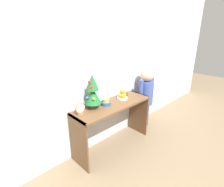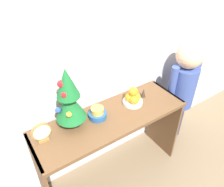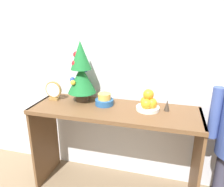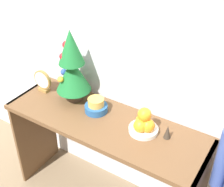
# 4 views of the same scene
# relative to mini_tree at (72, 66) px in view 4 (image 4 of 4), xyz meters

# --- Properties ---
(back_wall) EXTENTS (7.00, 0.05, 2.50)m
(back_wall) POSITION_rel_mini_tree_xyz_m (0.30, 0.17, 0.26)
(back_wall) COLOR silver
(back_wall) RESTS_ON ground_plane
(console_table) EXTENTS (1.28, 0.43, 0.74)m
(console_table) POSITION_rel_mini_tree_xyz_m (0.30, -0.09, -0.41)
(console_table) COLOR brown
(console_table) RESTS_ON ground_plane
(mini_tree) EXTENTS (0.23, 0.23, 0.49)m
(mini_tree) POSITION_rel_mini_tree_xyz_m (0.00, 0.00, 0.00)
(mini_tree) COLOR #4C3828
(mini_tree) RESTS_ON console_table
(fruit_bowl) EXTENTS (0.17, 0.17, 0.16)m
(fruit_bowl) POSITION_rel_mini_tree_xyz_m (0.54, -0.05, -0.19)
(fruit_bowl) COLOR silver
(fruit_bowl) RESTS_ON console_table
(singing_bowl) EXTENTS (0.14, 0.14, 0.09)m
(singing_bowl) POSITION_rel_mini_tree_xyz_m (0.20, -0.04, -0.21)
(singing_bowl) COLOR #235189
(singing_bowl) RESTS_ON console_table
(desk_clock) EXTENTS (0.14, 0.04, 0.16)m
(desk_clock) POSITION_rel_mini_tree_xyz_m (-0.24, -0.04, -0.17)
(desk_clock) COLOR olive
(desk_clock) RESTS_ON console_table
(figurine) EXTENTS (0.04, 0.04, 0.08)m
(figurine) POSITION_rel_mini_tree_xyz_m (0.68, -0.03, -0.20)
(figurine) COLOR #382D23
(figurine) RESTS_ON console_table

